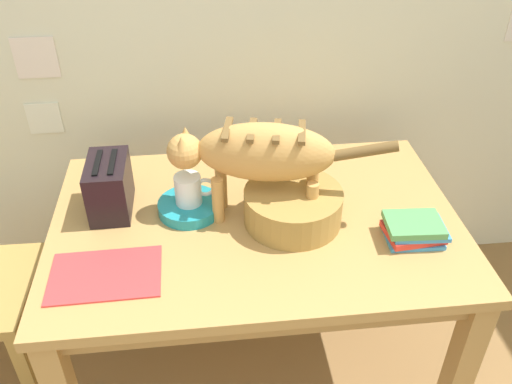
# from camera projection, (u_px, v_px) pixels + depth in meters

# --- Properties ---
(dining_table) EXTENTS (1.25, 0.83, 0.72)m
(dining_table) POSITION_uv_depth(u_px,v_px,m) (256.00, 241.00, 1.73)
(dining_table) COLOR tan
(dining_table) RESTS_ON ground_plane
(cat) EXTENTS (0.65, 0.21, 0.32)m
(cat) POSITION_uv_depth(u_px,v_px,m) (259.00, 155.00, 1.57)
(cat) COLOR tan
(cat) RESTS_ON dining_table
(saucer_bowl) EXTENTS (0.20, 0.20, 0.04)m
(saucer_bowl) POSITION_uv_depth(u_px,v_px,m) (190.00, 207.00, 1.70)
(saucer_bowl) COLOR teal
(saucer_bowl) RESTS_ON dining_table
(coffee_mug) EXTENTS (0.13, 0.08, 0.09)m
(coffee_mug) POSITION_uv_depth(u_px,v_px,m) (189.00, 189.00, 1.66)
(coffee_mug) COLOR white
(coffee_mug) RESTS_ON saucer_bowl
(magazine) EXTENTS (0.30, 0.20, 0.01)m
(magazine) POSITION_uv_depth(u_px,v_px,m) (105.00, 275.00, 1.48)
(magazine) COLOR #E1383B
(magazine) RESTS_ON dining_table
(book_stack) EXTENTS (0.18, 0.14, 0.07)m
(book_stack) POSITION_uv_depth(u_px,v_px,m) (414.00, 230.00, 1.59)
(book_stack) COLOR #3D93D0
(book_stack) RESTS_ON dining_table
(wicker_basket) EXTENTS (0.30, 0.30, 0.11)m
(wicker_basket) POSITION_uv_depth(u_px,v_px,m) (293.00, 206.00, 1.64)
(wicker_basket) COLOR #A57E3D
(wicker_basket) RESTS_ON dining_table
(toaster) EXTENTS (0.12, 0.20, 0.18)m
(toaster) POSITION_uv_depth(u_px,v_px,m) (109.00, 186.00, 1.67)
(toaster) COLOR black
(toaster) RESTS_ON dining_table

